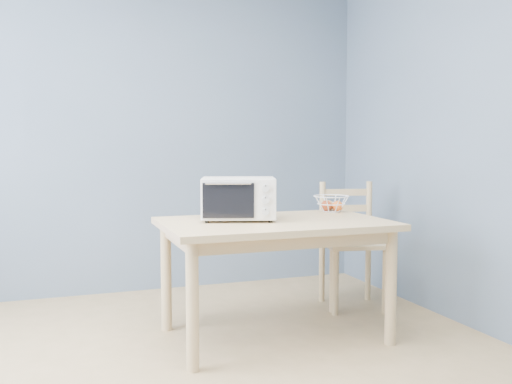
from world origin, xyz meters
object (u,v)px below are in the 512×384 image
object	(u,v)px
toaster_oven	(236,198)
fruit_basket	(331,204)
dining_chair	(351,245)
dining_table	(274,236)

from	to	relation	value
toaster_oven	fruit_basket	bearing A→B (deg)	32.49
toaster_oven	dining_chair	distance (m)	1.19
fruit_basket	dining_chair	size ratio (longest dim) A/B	0.27
dining_table	dining_chair	world-z (taller)	dining_chair
fruit_basket	dining_table	bearing A→B (deg)	-151.37
dining_chair	fruit_basket	bearing A→B (deg)	-134.44
dining_table	fruit_basket	xyz separation A→B (m)	(0.55, 0.30, 0.16)
toaster_oven	dining_chair	size ratio (longest dim) A/B	0.56
fruit_basket	dining_chair	bearing A→B (deg)	33.93
toaster_oven	fruit_basket	size ratio (longest dim) A/B	2.05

